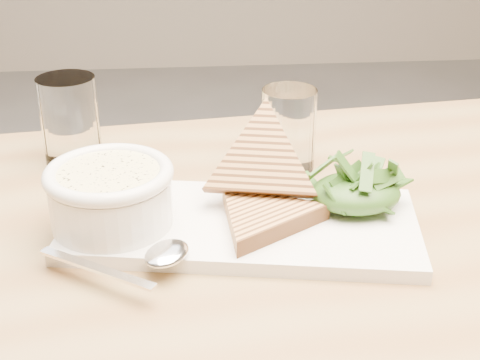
{
  "coord_description": "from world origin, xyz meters",
  "views": [
    {
      "loc": [
        -0.2,
        -0.62,
        1.1
      ],
      "look_at": [
        -0.15,
        -0.01,
        0.8
      ],
      "focal_mm": 50.0,
      "sensor_mm": 36.0,
      "label": 1
    }
  ],
  "objects": [
    {
      "name": "salad_base",
      "position": [
        -0.02,
        -0.02,
        0.78
      ],
      "size": [
        0.09,
        0.07,
        0.04
      ],
      "primitive_type": "ellipsoid",
      "color": "#14350D",
      "rests_on": "platter"
    },
    {
      "name": "bowl_rim",
      "position": [
        -0.28,
        -0.02,
        0.82
      ],
      "size": [
        0.13,
        0.13,
        0.01
      ],
      "primitive_type": "torus",
      "color": "white",
      "rests_on": "soup_bowl"
    },
    {
      "name": "glass_near",
      "position": [
        -0.34,
        0.17,
        0.8
      ],
      "size": [
        0.07,
        0.07,
        0.11
      ],
      "primitive_type": "cylinder",
      "color": "white",
      "rests_on": "table_top"
    },
    {
      "name": "glass_far",
      "position": [
        -0.08,
        0.12,
        0.8
      ],
      "size": [
        0.07,
        0.07,
        0.1
      ],
      "primitive_type": "cylinder",
      "color": "white",
      "rests_on": "table_top"
    },
    {
      "name": "table_leg_br",
      "position": [
        0.29,
        0.23,
        0.35
      ],
      "size": [
        0.06,
        0.06,
        0.71
      ],
      "primitive_type": "cylinder",
      "color": "olive",
      "rests_on": "ground"
    },
    {
      "name": "spoon_bowl",
      "position": [
        -0.22,
        -0.1,
        0.77
      ],
      "size": [
        0.06,
        0.06,
        0.01
      ],
      "primitive_type": "ellipsoid",
      "rotation": [
        0.0,
        0.0,
        -0.58
      ],
      "color": "silver",
      "rests_on": "platter"
    },
    {
      "name": "table_top",
      "position": [
        -0.24,
        -0.1,
        0.73
      ],
      "size": [
        1.24,
        0.9,
        0.04
      ],
      "primitive_type": "cube",
      "rotation": [
        0.0,
        0.0,
        0.11
      ],
      "color": "olive",
      "rests_on": "ground"
    },
    {
      "name": "sandwich_lean",
      "position": [
        -0.12,
        0.01,
        0.81
      ],
      "size": [
        0.17,
        0.17,
        0.15
      ],
      "primitive_type": null,
      "rotation": [
        0.86,
        0.0,
        -0.21
      ],
      "color": "#B67F44",
      "rests_on": "sandwich_flat"
    },
    {
      "name": "soup_bowl",
      "position": [
        -0.28,
        -0.02,
        0.78
      ],
      "size": [
        0.12,
        0.12,
        0.05
      ],
      "primitive_type": "cylinder",
      "color": "white",
      "rests_on": "platter"
    },
    {
      "name": "platter",
      "position": [
        -0.15,
        -0.03,
        0.75
      ],
      "size": [
        0.38,
        0.22,
        0.02
      ],
      "primitive_type": "cube",
      "rotation": [
        0.0,
        0.0,
        -0.17
      ],
      "color": "white",
      "rests_on": "table_top"
    },
    {
      "name": "soup",
      "position": [
        -0.28,
        -0.02,
        0.81
      ],
      "size": [
        0.1,
        0.1,
        0.01
      ],
      "primitive_type": "cylinder",
      "color": "beige",
      "rests_on": "soup_bowl"
    },
    {
      "name": "arugula_pile",
      "position": [
        -0.02,
        -0.02,
        0.79
      ],
      "size": [
        0.11,
        0.1,
        0.05
      ],
      "primitive_type": null,
      "color": "#3E6622",
      "rests_on": "platter"
    },
    {
      "name": "sandwich_flat",
      "position": [
        -0.13,
        -0.04,
        0.77
      ],
      "size": [
        0.19,
        0.19,
        0.02
      ],
      "primitive_type": null,
      "rotation": [
        0.0,
        0.0,
        0.57
      ],
      "color": "#B67F44",
      "rests_on": "platter"
    },
    {
      "name": "spoon_handle",
      "position": [
        -0.29,
        -0.11,
        0.76
      ],
      "size": [
        0.11,
        0.08,
        0.0
      ],
      "primitive_type": "cube",
      "rotation": [
        0.0,
        0.0,
        -0.58
      ],
      "color": "silver",
      "rests_on": "platter"
    }
  ]
}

